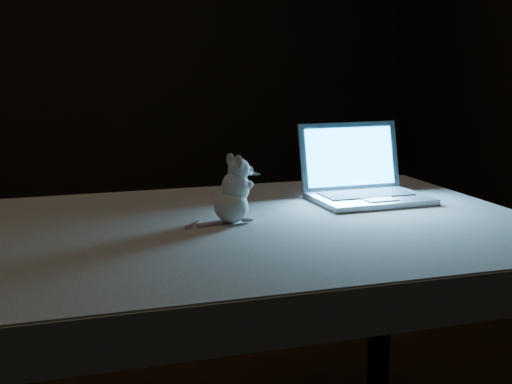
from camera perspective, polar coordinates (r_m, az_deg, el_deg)
name	(u,v)px	position (r m, az deg, el deg)	size (l,w,h in m)	color
back_wall	(33,16)	(4.19, -16.76, 12.83)	(4.50, 0.04, 2.60)	black
table	(227,379)	(1.80, -2.24, -14.20)	(1.36, 0.88, 0.73)	black
tablecloth	(262,239)	(1.74, 0.49, -3.65)	(1.45, 0.97, 0.09)	beige
laptop	(371,164)	(1.95, 8.85, 2.13)	(0.29, 0.26, 0.20)	#AFAFB3
plush_mouse	(231,189)	(1.69, -1.93, 0.21)	(0.11, 0.11, 0.16)	white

